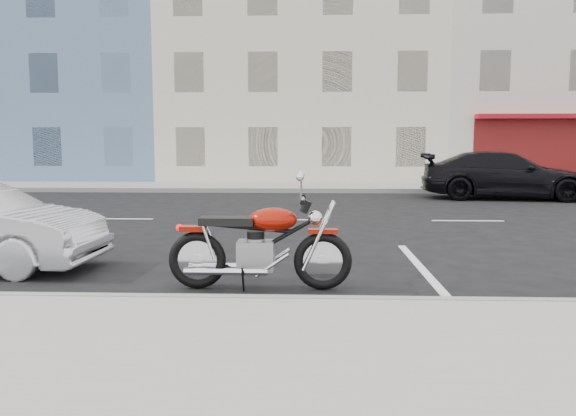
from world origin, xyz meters
The scene contains 8 objects.
ground centered at (0.00, 0.00, 0.00)m, with size 120.00×120.00×0.00m, color black.
sidewalk_far centered at (-5.00, 8.70, 0.07)m, with size 80.00×3.40×0.15m, color gray.
curb_far centered at (-5.00, 7.00, 0.08)m, with size 80.00×0.12×0.16m, color gray.
bldg_blue centered at (-14.00, 16.30, 6.50)m, with size 12.00×12.00×13.00m, color slate.
bldg_cream centered at (-2.00, 16.30, 5.75)m, with size 12.00×12.00×11.50m, color beige.
bldg_corner centered at (11.00, 16.30, 6.25)m, with size 14.00×12.00×12.50m, color beige.
motorcycle centered at (-1.38, -6.12, 0.51)m, with size 2.21×0.73×1.11m.
car_far centered at (4.54, 5.17, 0.74)m, with size 2.08×5.12×1.49m, color black.
Camera 1 is at (-1.57, -12.71, 1.75)m, focal length 35.00 mm.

